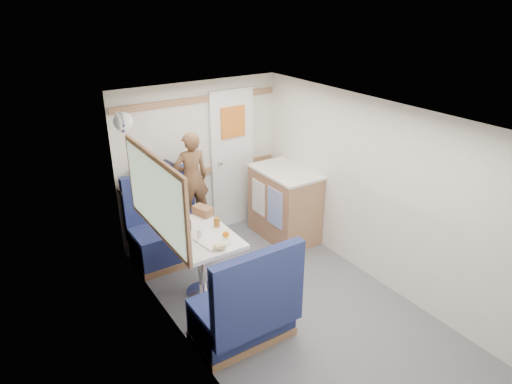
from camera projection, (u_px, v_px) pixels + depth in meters
floor at (309, 323)px, 4.45m from camera, size 4.50×4.50×0.00m
ceiling at (321, 124)px, 3.64m from camera, size 4.50×4.50×0.00m
wall_back at (201, 161)px, 5.77m from camera, size 2.20×0.02×2.00m
wall_left at (204, 271)px, 3.50m from camera, size 0.02×4.50×2.00m
wall_right at (399, 204)px, 4.60m from camera, size 0.02×4.50×2.00m
oak_trim_low at (202, 172)px, 5.82m from camera, size 2.15×0.02×0.08m
oak_trim_high at (198, 100)px, 5.44m from camera, size 2.15×0.02×0.08m
side_window at (155, 196)px, 4.18m from camera, size 0.04×1.30×0.72m
rear_door at (233, 157)px, 5.98m from camera, size 0.62×0.12×1.86m
dinette_table at (201, 247)px, 4.67m from camera, size 0.62×0.92×0.72m
bench_far at (169, 235)px, 5.44m from camera, size 0.90×0.59×1.05m
bench_near at (245, 314)px, 4.11m from camera, size 0.90×0.59×1.05m
ledge at (157, 184)px, 5.40m from camera, size 0.90×0.14×0.04m
dome_light at (123, 122)px, 4.65m from camera, size 0.20×0.20×0.20m
galley_counter at (284, 204)px, 5.86m from camera, size 0.57×0.92×0.92m
person at (192, 178)px, 5.24m from camera, size 0.43×0.31×1.10m
duffel_bag at (154, 174)px, 5.34m from camera, size 0.46×0.26×0.21m
tray at (212, 241)px, 4.47m from camera, size 0.28×0.34×0.02m
orange_fruit at (226, 234)px, 4.50m from camera, size 0.07×0.07×0.07m
cheese_block at (220, 246)px, 4.31m from camera, size 0.12×0.08×0.04m
wine_glass at (187, 226)px, 4.50m from camera, size 0.08×0.08×0.17m
tumbler_left at (186, 243)px, 4.34m from camera, size 0.07×0.07×0.11m
beer_glass at (217, 222)px, 4.74m from camera, size 0.06×0.06×0.10m
pepper_grinder at (189, 225)px, 4.67m from camera, size 0.04×0.04×0.11m
salt_grinder at (199, 234)px, 4.51m from camera, size 0.04×0.04×0.10m
bread_loaf at (203, 211)px, 4.98m from camera, size 0.19×0.25×0.10m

